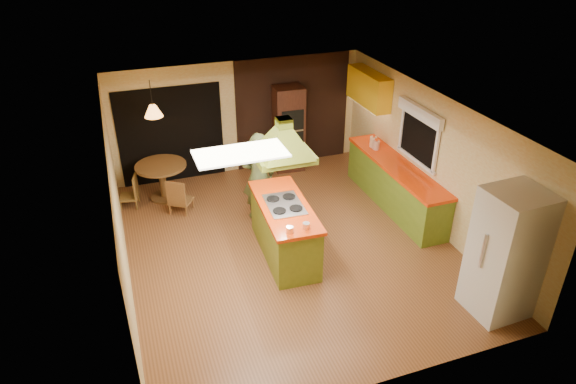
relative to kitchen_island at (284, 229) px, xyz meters
name	(u,v)px	position (x,y,z in m)	size (l,w,h in m)	color
ground	(289,245)	(0.16, 0.21, -0.50)	(6.50, 6.50, 0.00)	brown
room_walls	(289,183)	(0.16, 0.21, 0.75)	(5.50, 6.50, 6.50)	beige
ceiling_plane	(289,112)	(0.16, 0.21, 2.00)	(6.50, 6.50, 0.00)	silver
brick_panel	(293,111)	(1.41, 3.44, 0.75)	(2.64, 0.03, 2.50)	#381E14
nook_opening	(171,135)	(-1.34, 3.44, 0.55)	(2.20, 0.03, 2.10)	black
right_counter	(395,185)	(2.61, 0.81, -0.03)	(0.62, 3.05, 0.92)	olive
upper_cabinets	(369,88)	(2.73, 2.41, 1.45)	(0.34, 1.40, 0.70)	yellow
window_right	(420,125)	(2.86, 0.61, 1.27)	(0.12, 1.35, 1.06)	black
fluor_panel	(241,154)	(-0.94, -0.99, 1.99)	(1.20, 0.60, 0.03)	white
kitchen_island	(284,229)	(0.00, 0.00, 0.00)	(0.90, 2.01, 1.00)	olive
range_hood	(284,133)	(0.00, 0.00, 1.76)	(0.92, 0.67, 0.78)	#616E1B
man	(258,176)	(-0.05, 1.33, 0.38)	(0.64, 0.42, 1.74)	#4B572E
refrigerator	(506,254)	(2.50, -2.37, 0.50)	(0.82, 0.77, 1.98)	silver
wall_oven	(288,129)	(1.20, 3.16, 0.47)	(0.67, 0.64, 1.93)	#401F14
dining_table	(162,175)	(-1.70, 2.68, 0.04)	(1.02, 1.02, 0.77)	brown
chair_left	(128,191)	(-2.40, 2.58, -0.16)	(0.36, 0.36, 0.67)	brown
chair_near	(180,195)	(-1.45, 2.03, -0.13)	(0.40, 0.40, 0.74)	brown
pendant_lamp	(153,111)	(-1.70, 2.68, 1.40)	(0.35, 0.35, 0.23)	#FF9E3F
canister_large	(373,142)	(2.56, 1.73, 0.53)	(0.15, 0.15, 0.22)	beige
canister_medium	(376,145)	(2.56, 1.59, 0.52)	(0.13, 0.13, 0.18)	beige
canister_small	(375,144)	(2.56, 1.64, 0.51)	(0.13, 0.13, 0.18)	beige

